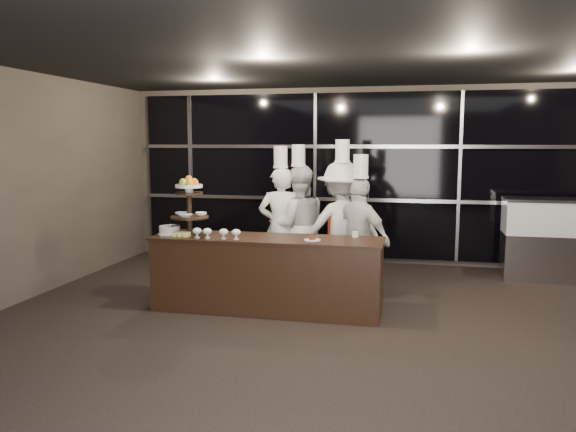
% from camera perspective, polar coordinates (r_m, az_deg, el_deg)
% --- Properties ---
extents(room, '(10.00, 10.00, 10.00)m').
position_cam_1_polar(room, '(4.72, 6.93, 0.45)').
color(room, black).
rests_on(room, ground).
extents(window_wall, '(8.60, 0.10, 2.80)m').
position_cam_1_polar(window_wall, '(9.63, 9.86, 4.01)').
color(window_wall, black).
rests_on(window_wall, ground).
extents(buffet_counter, '(2.84, 0.74, 0.92)m').
position_cam_1_polar(buffet_counter, '(6.96, -2.16, -5.87)').
color(buffet_counter, black).
rests_on(buffet_counter, ground).
extents(display_stand, '(0.48, 0.48, 0.74)m').
position_cam_1_polar(display_stand, '(7.13, -10.00, 1.47)').
color(display_stand, black).
rests_on(display_stand, buffet_counter).
extents(compotes, '(0.61, 0.11, 0.12)m').
position_cam_1_polar(compotes, '(6.81, -7.34, -1.61)').
color(compotes, silver).
rests_on(compotes, buffet_counter).
extents(layer_cake, '(0.30, 0.30, 0.11)m').
position_cam_1_polar(layer_cake, '(7.23, -11.94, -1.41)').
color(layer_cake, white).
rests_on(layer_cake, buffet_counter).
extents(pastry_squares, '(0.19, 0.13, 0.05)m').
position_cam_1_polar(pastry_squares, '(7.04, -10.77, -1.83)').
color(pastry_squares, '#F1E375').
rests_on(pastry_squares, buffet_counter).
extents(small_plate, '(0.20, 0.20, 0.05)m').
position_cam_1_polar(small_plate, '(6.64, 2.48, -2.38)').
color(small_plate, white).
rests_on(small_plate, buffet_counter).
extents(chef_cup, '(0.08, 0.08, 0.07)m').
position_cam_1_polar(chef_cup, '(6.92, 6.84, -1.86)').
color(chef_cup, white).
rests_on(chef_cup, buffet_counter).
extents(display_case, '(1.36, 0.60, 1.24)m').
position_cam_1_polar(display_case, '(9.30, 25.10, -1.78)').
color(display_case, '#A5A5AA').
rests_on(display_case, ground).
extents(chef_a, '(0.71, 0.55, 2.02)m').
position_cam_1_polar(chef_a, '(8.02, -0.75, -1.00)').
color(chef_a, white).
rests_on(chef_a, ground).
extents(chef_b, '(1.02, 0.91, 2.04)m').
position_cam_1_polar(chef_b, '(8.08, 1.06, -0.97)').
color(chef_b, silver).
rests_on(chef_b, ground).
extents(chef_c, '(1.33, 1.02, 2.11)m').
position_cam_1_polar(chef_c, '(7.71, 5.46, -1.18)').
color(chef_c, silver).
rests_on(chef_c, ground).
extents(chef_d, '(1.01, 0.86, 1.92)m').
position_cam_1_polar(chef_d, '(7.43, 7.28, -2.21)').
color(chef_d, silver).
rests_on(chef_d, ground).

